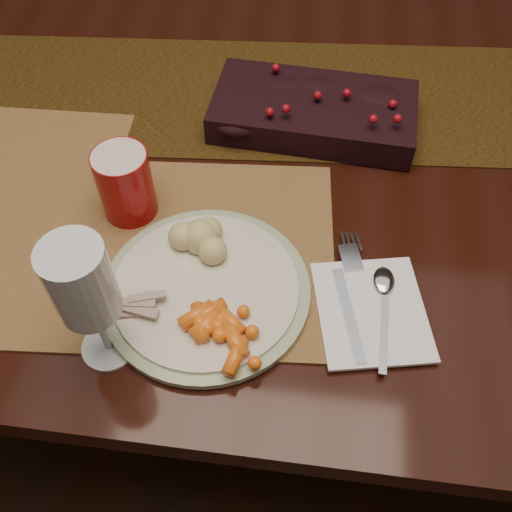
# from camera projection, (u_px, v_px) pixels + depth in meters

# --- Properties ---
(floor) EXTENTS (5.00, 5.00, 0.00)m
(floor) POSITION_uv_depth(u_px,v_px,m) (258.00, 355.00, 1.52)
(floor) COLOR black
(floor) RESTS_ON ground
(dining_table) EXTENTS (1.80, 1.00, 0.75)m
(dining_table) POSITION_uv_depth(u_px,v_px,m) (258.00, 274.00, 1.22)
(dining_table) COLOR black
(dining_table) RESTS_ON floor
(table_runner) EXTENTS (1.58, 0.45, 0.00)m
(table_runner) POSITION_uv_depth(u_px,v_px,m) (296.00, 97.00, 0.98)
(table_runner) COLOR #321504
(table_runner) RESTS_ON dining_table
(centerpiece) EXTENTS (0.33, 0.19, 0.06)m
(centerpiece) POSITION_uv_depth(u_px,v_px,m) (314.00, 108.00, 0.91)
(centerpiece) COLOR black
(centerpiece) RESTS_ON table_runner
(placemat_main) EXTENTS (0.48, 0.37, 0.00)m
(placemat_main) POSITION_uv_depth(u_px,v_px,m) (169.00, 248.00, 0.78)
(placemat_main) COLOR brown
(placemat_main) RESTS_ON dining_table
(dinner_plate) EXTENTS (0.34, 0.34, 0.01)m
(dinner_plate) POSITION_uv_depth(u_px,v_px,m) (206.00, 289.00, 0.73)
(dinner_plate) COLOR silver
(dinner_plate) RESTS_ON placemat_main
(baby_carrots) EXTENTS (0.11, 0.10, 0.02)m
(baby_carrots) POSITION_uv_depth(u_px,v_px,m) (209.00, 325.00, 0.68)
(baby_carrots) COLOR orange
(baby_carrots) RESTS_ON dinner_plate
(mashed_potatoes) EXTENTS (0.08, 0.07, 0.04)m
(mashed_potatoes) POSITION_uv_depth(u_px,v_px,m) (197.00, 236.00, 0.75)
(mashed_potatoes) COLOR beige
(mashed_potatoes) RESTS_ON dinner_plate
(turkey_shreds) EXTENTS (0.08, 0.07, 0.02)m
(turkey_shreds) POSITION_uv_depth(u_px,v_px,m) (139.00, 304.00, 0.70)
(turkey_shreds) COLOR tan
(turkey_shreds) RESTS_ON dinner_plate
(napkin) EXTENTS (0.16, 0.18, 0.01)m
(napkin) POSITION_uv_depth(u_px,v_px,m) (371.00, 311.00, 0.72)
(napkin) COLOR white
(napkin) RESTS_ON placemat_main
(fork) EXTENTS (0.07, 0.18, 0.00)m
(fork) POSITION_uv_depth(u_px,v_px,m) (349.00, 299.00, 0.72)
(fork) COLOR white
(fork) RESTS_ON napkin
(spoon) EXTENTS (0.03, 0.14, 0.00)m
(spoon) POSITION_uv_depth(u_px,v_px,m) (384.00, 315.00, 0.71)
(spoon) COLOR silver
(spoon) RESTS_ON napkin
(red_cup) EXTENTS (0.08, 0.08, 0.10)m
(red_cup) POSITION_uv_depth(u_px,v_px,m) (125.00, 184.00, 0.78)
(red_cup) COLOR #9B0C0E
(red_cup) RESTS_ON placemat_main
(wine_glass) EXTENTS (0.08, 0.08, 0.19)m
(wine_glass) POSITION_uv_depth(u_px,v_px,m) (91.00, 306.00, 0.62)
(wine_glass) COLOR white
(wine_glass) RESTS_ON dining_table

